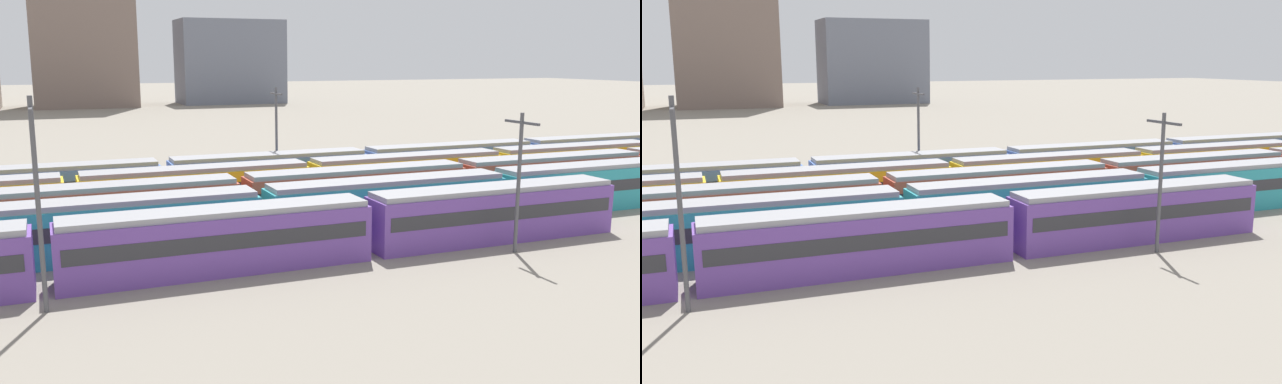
% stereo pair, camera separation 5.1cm
% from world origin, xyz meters
% --- Properties ---
extents(train_track_0, '(55.80, 3.06, 3.75)m').
position_xyz_m(train_track_0, '(15.21, 0.00, 1.90)').
color(train_track_0, '#6B429E').
rests_on(train_track_0, ground_plane).
extents(train_track_1, '(93.60, 3.06, 3.75)m').
position_xyz_m(train_track_1, '(28.81, 5.20, 1.90)').
color(train_track_1, teal).
rests_on(train_track_1, ground_plane).
extents(train_track_2, '(93.60, 3.06, 3.75)m').
position_xyz_m(train_track_2, '(28.83, 10.40, 1.90)').
color(train_track_2, '#BC4C38').
rests_on(train_track_2, ground_plane).
extents(train_track_3, '(112.50, 3.06, 3.75)m').
position_xyz_m(train_track_3, '(45.61, 15.60, 1.90)').
color(train_track_3, yellow).
rests_on(train_track_3, ground_plane).
extents(train_track_4, '(93.60, 3.06, 3.75)m').
position_xyz_m(train_track_4, '(24.99, 20.80, 1.90)').
color(train_track_4, '#4C70BC').
rests_on(train_track_4, ground_plane).
extents(catenary_pole_0, '(0.24, 3.20, 8.87)m').
position_xyz_m(catenary_pole_0, '(33.59, -3.11, 4.96)').
color(catenary_pole_0, '#4C4C51').
rests_on(catenary_pole_0, ground_plane).
extents(catenary_pole_1, '(0.24, 3.20, 9.50)m').
position_xyz_m(catenary_pole_1, '(26.56, 23.58, 5.29)').
color(catenary_pole_1, '#4C4C51').
rests_on(catenary_pole_1, ground_plane).
extents(catenary_pole_2, '(0.24, 3.20, 10.47)m').
position_xyz_m(catenary_pole_2, '(5.79, -3.19, 5.79)').
color(catenary_pole_2, '#4C4C51').
rests_on(catenary_pole_2, ground_plane).
extents(distant_building_2, '(24.60, 20.15, 49.23)m').
position_xyz_m(distant_building_2, '(16.89, 148.28, 24.62)').
color(distant_building_2, '#7A665B').
rests_on(distant_building_2, ground_plane).
extents(distant_building_3, '(27.77, 15.52, 22.26)m').
position_xyz_m(distant_building_3, '(54.78, 148.28, 11.13)').
color(distant_building_3, slate).
rests_on(distant_building_3, ground_plane).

